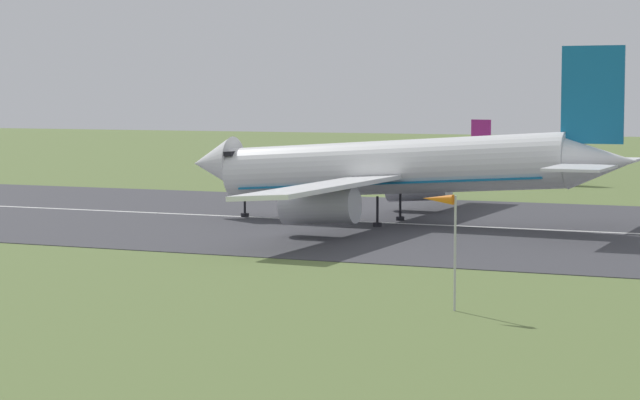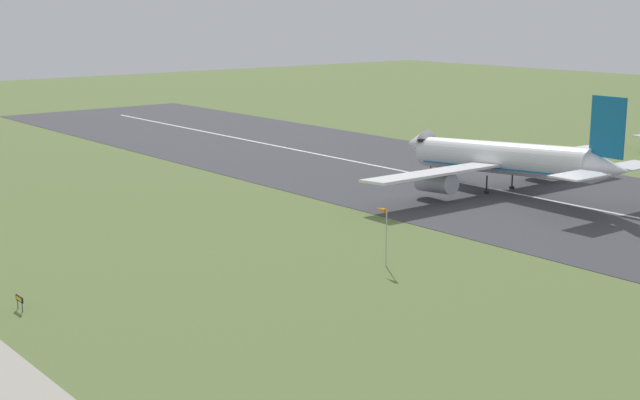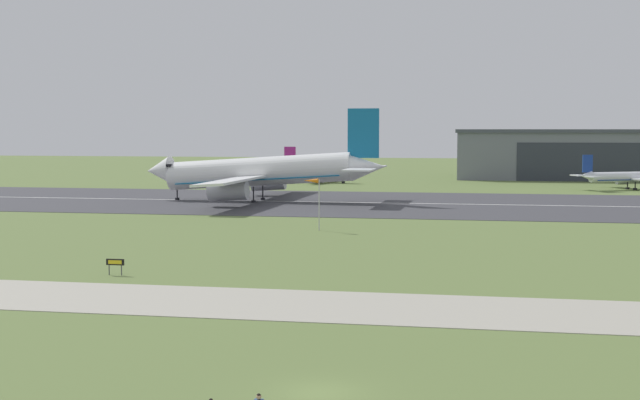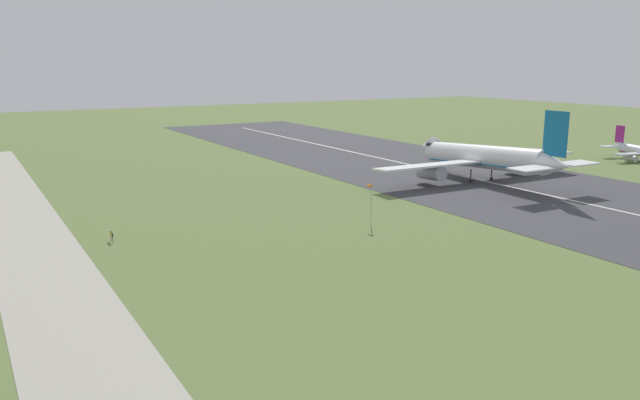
{
  "view_description": "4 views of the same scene",
  "coord_description": "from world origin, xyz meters",
  "views": [
    {
      "loc": [
        7.19,
        1.16,
        12.76
      ],
      "look_at": [
        -24.3,
        76.07,
        5.7
      ],
      "focal_mm": 70.0,
      "sensor_mm": 36.0,
      "label": 1
    },
    {
      "loc": [
        58.42,
        2.32,
        29.21
      ],
      "look_at": [
        -25.39,
        70.46,
        5.82
      ],
      "focal_mm": 50.0,
      "sensor_mm": 36.0,
      "label": 2
    },
    {
      "loc": [
        8.19,
        -43.22,
        13.28
      ],
      "look_at": [
        -13.88,
        73.47,
        3.77
      ],
      "focal_mm": 50.0,
      "sensor_mm": 36.0,
      "label": 3
    },
    {
      "loc": [
        67.14,
        13.77,
        25.94
      ],
      "look_at": [
        -25.72,
        68.14,
        2.19
      ],
      "focal_mm": 35.0,
      "sensor_mm": 36.0,
      "label": 4
    }
  ],
  "objects": [
    {
      "name": "windsock_pole",
      "position": [
        -14.39,
        70.67,
        6.02
      ],
      "size": [
        2.2,
        0.85,
        6.82
      ],
      "color": "#B7B7BC",
      "rests_on": "ground_plane"
    },
    {
      "name": "airplane_parked_centre",
      "position": [
        -32.7,
        172.28,
        2.6
      ],
      "size": [
        20.77,
        17.21,
        8.83
      ],
      "color": "silver",
      "rests_on": "ground_plane"
    },
    {
      "name": "airplane_landing",
      "position": [
        -32.56,
        114.33,
        5.32
      ],
      "size": [
        45.44,
        54.65,
        16.89
      ],
      "color": "white",
      "rests_on": "ground_plane"
    }
  ]
}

